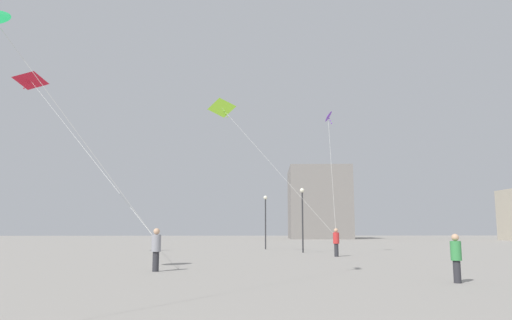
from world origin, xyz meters
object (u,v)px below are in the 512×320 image
object	(u,v)px
person_in_grey	(156,248)
person_in_red	(336,241)
building_left_hall	(318,203)
kite_crimson_delta	(32,83)
kite_violet_diamond	(328,118)
lamppost_west	(265,213)
person_in_green	(456,256)
kite_lime_delta	(223,110)
lamppost_east	(302,209)

from	to	relation	value
person_in_grey	person_in_red	xyz separation A→B (m)	(10.09, 10.94, 0.02)
building_left_hall	kite_crimson_delta	bearing A→B (deg)	-115.91
kite_violet_diamond	building_left_hall	world-z (taller)	building_left_hall
lamppost_west	person_in_red	bearing A→B (deg)	-73.06
kite_crimson_delta	lamppost_west	world-z (taller)	kite_crimson_delta
person_in_green	kite_crimson_delta	xyz separation A→B (m)	(-21.25, 17.16, 10.96)
person_in_grey	lamppost_west	size ratio (longest dim) A/B	0.37
person_in_grey	kite_lime_delta	bearing A→B (deg)	-56.92
person_in_grey	lamppost_east	distance (m)	18.96
building_left_hall	lamppost_west	distance (m)	56.61
lamppost_west	person_in_grey	bearing A→B (deg)	-105.19
person_in_green	kite_crimson_delta	bearing A→B (deg)	155.78
lamppost_west	building_left_hall	bearing A→B (deg)	74.71
kite_violet_diamond	lamppost_west	bearing A→B (deg)	113.76
person_in_green	kite_crimson_delta	size ratio (longest dim) A/B	0.12
person_in_red	kite_lime_delta	size ratio (longest dim) A/B	0.19
lamppost_east	lamppost_west	world-z (taller)	lamppost_east
person_in_red	lamppost_east	bearing A→B (deg)	43.94
kite_lime_delta	kite_violet_diamond	size ratio (longest dim) A/B	1.07
lamppost_east	lamppost_west	bearing A→B (deg)	109.97
kite_crimson_delta	kite_violet_diamond	xyz separation A→B (m)	(21.05, 1.94, -1.76)
kite_violet_diamond	person_in_grey	bearing A→B (deg)	-126.42
building_left_hall	person_in_green	bearing A→B (deg)	-97.32
person_in_grey	person_in_green	size ratio (longest dim) A/B	1.13
person_in_red	lamppost_west	distance (m)	13.11
kite_crimson_delta	lamppost_west	distance (m)	22.06
person_in_grey	kite_violet_diamond	bearing A→B (deg)	-83.23
person_in_grey	person_in_green	distance (m)	11.72
kite_lime_delta	lamppost_east	world-z (taller)	kite_lime_delta
kite_crimson_delta	lamppost_east	distance (m)	21.66
person_in_green	kite_violet_diamond	size ratio (longest dim) A/B	0.17
person_in_grey	kite_violet_diamond	world-z (taller)	kite_violet_diamond
person_in_grey	lamppost_east	xyz separation A→B (m)	(8.74, 16.66, 2.36)
person_in_grey	building_left_hall	distance (m)	80.85
kite_crimson_delta	kite_violet_diamond	world-z (taller)	kite_crimson_delta
person_in_red	person_in_grey	bearing A→B (deg)	167.96
person_in_grey	kite_lime_delta	size ratio (longest dim) A/B	0.18
lamppost_west	person_in_green	bearing A→B (deg)	-81.45
lamppost_east	lamppost_west	distance (m)	7.06
kite_violet_diamond	lamppost_east	xyz separation A→B (m)	(-1.65, 2.59, -6.72)
kite_crimson_delta	person_in_green	bearing A→B (deg)	-38.91
kite_crimson_delta	kite_violet_diamond	bearing A→B (deg)	5.27
person_in_red	kite_lime_delta	bearing A→B (deg)	96.77
person_in_red	building_left_hall	xyz separation A→B (m)	(11.13, 66.83, 6.17)
person_in_grey	building_left_hall	xyz separation A→B (m)	(21.21, 77.77, 6.20)
kite_lime_delta	building_left_hall	bearing A→B (deg)	73.61
kite_lime_delta	kite_crimson_delta	distance (m)	13.44
person_in_grey	lamppost_west	world-z (taller)	lamppost_west
kite_violet_diamond	lamppost_west	xyz separation A→B (m)	(-4.06, 9.22, -6.80)
kite_crimson_delta	lamppost_west	xyz separation A→B (m)	(16.99, 11.16, -8.56)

